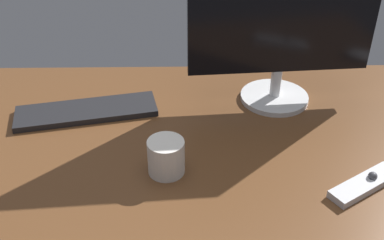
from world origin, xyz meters
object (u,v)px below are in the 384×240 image
at_px(coffee_mug, 166,157).
at_px(media_remote, 365,184).
at_px(monitor, 283,15).
at_px(keyboard, 87,111).

bearing_deg(coffee_mug, media_remote, -8.15).
bearing_deg(monitor, media_remote, -74.07).
bearing_deg(monitor, coffee_mug, -137.93).
distance_m(keyboard, media_remote, 0.74).
relative_size(keyboard, coffee_mug, 4.48).
bearing_deg(keyboard, monitor, -4.47).
height_order(keyboard, media_remote, media_remote).
distance_m(monitor, keyboard, 0.59).
bearing_deg(keyboard, media_remote, -36.78).
relative_size(monitor, media_remote, 2.75).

